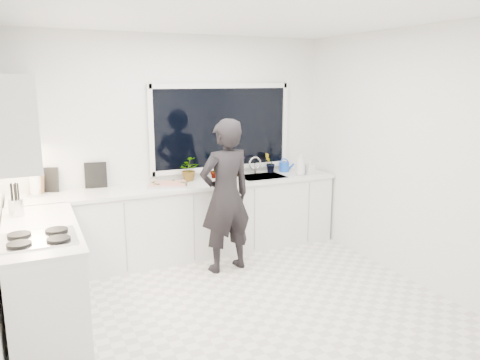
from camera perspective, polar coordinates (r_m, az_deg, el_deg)
name	(u,v)px	position (r m, az deg, el deg)	size (l,w,h in m)	color
floor	(234,305)	(4.75, -0.75, -15.04)	(4.00, 3.50, 0.02)	beige
wall_back	(176,145)	(5.93, -7.75, 4.21)	(4.00, 0.02, 2.70)	white
wall_right	(401,155)	(5.43, 19.00, 2.90)	(0.02, 3.50, 2.70)	white
ceiling	(233,14)	(4.26, -0.86, 19.55)	(4.00, 3.50, 0.02)	white
window	(222,128)	(6.08, -2.26, 6.40)	(1.80, 0.02, 1.00)	black
base_cabinets_back	(186,221)	(5.84, -6.59, -5.04)	(3.92, 0.58, 0.88)	white
base_cabinets_left	(45,279)	(4.55, -22.69, -11.08)	(0.58, 1.60, 0.88)	white
countertop_back	(185,185)	(5.71, -6.67, -0.66)	(3.94, 0.62, 0.04)	silver
countertop_left	(40,229)	(4.40, -23.19, -5.55)	(0.62, 1.60, 0.04)	silver
upper_cabinets	(14,116)	(4.57, -25.86, 7.04)	(0.34, 2.10, 0.70)	white
sink	(262,180)	(6.13, 2.67, 0.00)	(0.58, 0.42, 0.14)	silver
faucet	(255,165)	(6.27, 1.84, 1.78)	(0.03, 0.03, 0.22)	silver
stovetop	(39,238)	(4.05, -23.33, -6.52)	(0.56, 0.48, 0.03)	black
person	(226,196)	(5.27, -1.77, -1.98)	(0.64, 0.42, 1.75)	black
pizza_tray	(168,185)	(5.62, -8.79, -0.57)	(0.46, 0.34, 0.03)	silver
pizza	(168,183)	(5.62, -8.79, -0.40)	(0.42, 0.30, 0.01)	red
watering_can	(284,167)	(6.44, 5.40, 1.61)	(0.14, 0.14, 0.13)	blue
paper_towel_roll	(35,184)	(5.52, -23.72, -0.48)	(0.11, 0.11, 0.26)	white
knife_block	(37,185)	(5.57, -23.55, -0.59)	(0.13, 0.10, 0.22)	brown
utensil_crock	(16,208)	(4.81, -25.62, -3.06)	(0.13, 0.13, 0.16)	silver
picture_frame_large	(48,180)	(5.66, -22.32, 0.03)	(0.22, 0.02, 0.28)	black
picture_frame_small	(96,175)	(5.70, -17.17, 0.59)	(0.25, 0.02, 0.30)	black
herb_plants	(217,166)	(6.00, -2.80, 1.66)	(1.38, 0.30, 0.32)	#26662D
soap_bottles	(303,164)	(6.22, 7.69, 1.91)	(0.28, 0.16, 0.32)	#D8BF66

